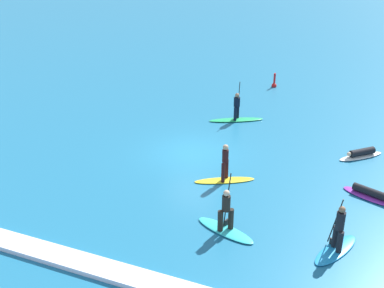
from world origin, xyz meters
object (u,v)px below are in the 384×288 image
Objects in this scene: surfer_on_yellow_board at (225,171)px; surfer_on_teal_board at (226,221)px; surfer_on_green_board at (236,114)px; surfer_on_blue_board at (337,240)px; surfer_on_purple_board at (372,195)px; marker_buoy at (274,84)px; surfer_on_white_board at (361,154)px.

surfer_on_teal_board is (1.27, -3.63, -0.05)m from surfer_on_yellow_board.
surfer_on_blue_board is (6.94, -10.35, 0.07)m from surfer_on_green_board.
surfer_on_green_board is at bearing -105.38° from surfer_on_yellow_board.
surfer_on_blue_board is at bearing -84.80° from surfer_on_green_board.
surfer_on_blue_board reaches higher than surfer_on_yellow_board.
surfer_on_blue_board is at bearing -82.10° from surfer_on_purple_board.
surfer_on_teal_board is at bearing -103.17° from surfer_on_green_board.
surfer_on_teal_board is 2.41× the size of marker_buoy.
surfer_on_white_board is 9.45m from surfer_on_teal_board.
surfer_on_teal_board reaches higher than marker_buoy.
surfer_on_purple_board is (7.89, -6.12, -0.25)m from surfer_on_green_board.
surfer_on_white_board is at bearing -46.14° from surfer_on_green_board.
surfer_on_purple_board is (6.19, 0.97, -0.35)m from surfer_on_yellow_board.
surfer_on_yellow_board is 6.17m from surfer_on_blue_board.
surfer_on_teal_board is at bearing -116.43° from surfer_on_purple_board.
surfer_on_yellow_board is at bearing -150.56° from surfer_on_purple_board.
surfer_on_green_board is 7.49m from surfer_on_white_board.
surfer_on_yellow_board is at bearing -105.16° from surfer_on_green_board.
surfer_on_teal_board is at bearing 20.08° from surfer_on_white_board.
surfer_on_green_board reaches higher than surfer_on_blue_board.
surfer_on_yellow_board reaches higher than marker_buoy.
surfer_on_yellow_board reaches higher than surfer_on_white_board.
surfer_on_green_board is at bearing -55.97° from surfer_on_teal_board.
surfer_on_white_board is 2.04× the size of marker_buoy.
surfer_on_purple_board is 2.43× the size of marker_buoy.
surfer_on_purple_board is 1.05× the size of surfer_on_blue_board.
surfer_on_green_board is at bearing 162.68° from surfer_on_purple_board.
marker_buoy is (-2.42, 17.81, -0.24)m from surfer_on_teal_board.
surfer_on_purple_board is at bearing -60.94° from marker_buoy.
surfer_on_purple_board is at bearing 11.45° from surfer_on_blue_board.
surfer_on_yellow_board is (1.70, -7.10, 0.09)m from surfer_on_green_board.
marker_buoy is at bearing -114.21° from surfer_on_yellow_board.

